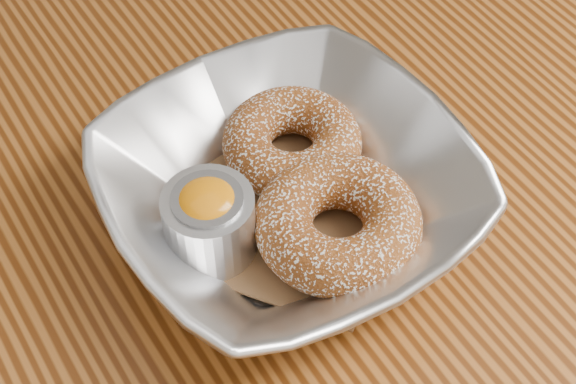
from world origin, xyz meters
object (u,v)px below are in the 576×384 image
serving_bowl (288,192)px  ramekin (209,220)px  table (271,227)px  donut_front (338,223)px  donut_back (292,143)px

serving_bowl → ramekin: 0.06m
table → ramekin: ramekin is taller
donut_front → ramekin: 0.08m
serving_bowl → donut_back: 0.05m
serving_bowl → table: bearing=69.7°
table → donut_back: donut_back is taller
donut_back → donut_front: donut_front is taller
serving_bowl → donut_back: bearing=54.3°
donut_front → donut_back: bearing=80.1°
table → ramekin: bearing=-143.2°
table → donut_front: (-0.01, -0.10, 0.13)m
table → donut_back: 0.13m
table → ramekin: (-0.08, -0.06, 0.14)m
table → donut_front: donut_front is taller
serving_bowl → donut_front: bearing=-70.2°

